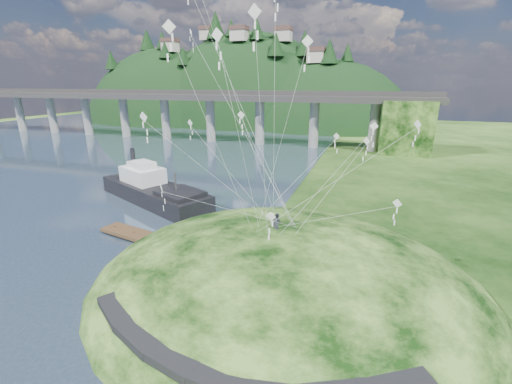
% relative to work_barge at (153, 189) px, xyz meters
% --- Properties ---
extents(ground, '(320.00, 320.00, 0.00)m').
position_rel_work_barge_xyz_m(ground, '(16.28, -17.47, -1.87)').
color(ground, black).
rests_on(ground, ground).
extents(grass_hill, '(36.00, 32.00, 13.00)m').
position_rel_work_barge_xyz_m(grass_hill, '(24.28, -15.47, -3.37)').
color(grass_hill, black).
rests_on(grass_hill, ground).
extents(footpath, '(22.29, 5.84, 0.83)m').
position_rel_work_barge_xyz_m(footpath, '(23.74, -27.21, 0.21)').
color(footpath, black).
rests_on(footpath, ground).
extents(bridge, '(160.00, 11.00, 15.00)m').
position_rel_work_barge_xyz_m(bridge, '(-10.18, 52.60, 7.83)').
color(bridge, '#2D2B2B').
rests_on(bridge, ground).
extents(far_ridge, '(153.00, 70.00, 94.50)m').
position_rel_work_barge_xyz_m(far_ridge, '(-27.30, 104.70, -9.31)').
color(far_ridge, black).
rests_on(far_ridge, ground).
extents(work_barge, '(21.83, 14.06, 7.46)m').
position_rel_work_barge_xyz_m(work_barge, '(0.00, 0.00, 0.00)').
color(work_barge, black).
rests_on(work_barge, ground).
extents(wooden_dock, '(15.53, 5.28, 1.10)m').
position_rel_work_barge_xyz_m(wooden_dock, '(8.73, -12.39, -1.39)').
color(wooden_dock, '#3E2A19').
rests_on(wooden_dock, ground).
extents(kite_flyers, '(1.23, 2.24, 1.88)m').
position_rel_work_barge_xyz_m(kite_flyers, '(23.05, -13.88, 3.99)').
color(kite_flyers, '#292C37').
rests_on(kite_flyers, ground).
extents(kite_swarm, '(20.46, 17.48, 21.27)m').
position_rel_work_barge_xyz_m(kite_swarm, '(22.48, -15.40, 14.24)').
color(kite_swarm, white).
rests_on(kite_swarm, ground).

